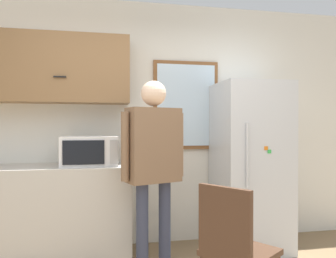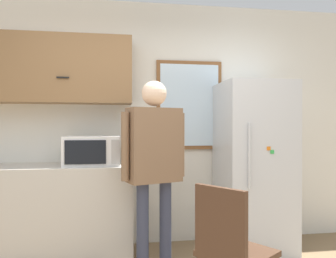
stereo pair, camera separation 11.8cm
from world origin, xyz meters
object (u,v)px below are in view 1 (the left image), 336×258
(refrigerator, at_px, (250,166))
(person, at_px, (154,154))
(microwave, at_px, (90,151))
(chair, at_px, (234,245))

(refrigerator, bearing_deg, person, -161.46)
(person, height_order, refrigerator, refrigerator)
(microwave, bearing_deg, person, -32.86)
(refrigerator, bearing_deg, chair, -119.35)
(person, relative_size, chair, 1.87)
(microwave, xyz_separation_m, person, (0.58, -0.37, -0.01))
(person, relative_size, refrigerator, 0.97)
(refrigerator, xyz_separation_m, chair, (-0.69, -1.22, -0.38))
(person, xyz_separation_m, chair, (0.42, -0.85, -0.55))
(chair, bearing_deg, person, -9.14)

